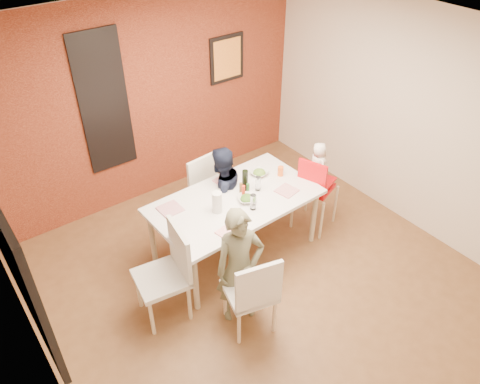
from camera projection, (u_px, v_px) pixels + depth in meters
ground at (256, 279)px, 5.33m from camera, size 4.50×4.50×0.00m
ceiling at (262, 43)px, 3.73m from camera, size 4.50×4.50×0.02m
wall_back at (149, 101)px, 5.98m from camera, size 4.50×0.02×2.70m
wall_front at (472, 339)px, 3.07m from camera, size 4.50×0.02×2.70m
wall_left at (20, 287)px, 3.44m from camera, size 0.02×4.50×2.70m
wall_right at (405, 117)px, 5.61m from camera, size 0.02×4.50×2.70m
brick_accent_wall at (150, 101)px, 5.97m from camera, size 4.50×0.02×2.70m
picture_window_frame at (9, 250)px, 3.47m from camera, size 0.05×1.70×1.30m
picture_window_pane at (11, 249)px, 3.47m from camera, size 0.02×1.55×1.15m
glassblock_strip at (104, 103)px, 5.58m from camera, size 0.55×0.03×1.70m
glassblock_surround at (104, 104)px, 5.57m from camera, size 0.60×0.03×1.76m
art_print_frame at (227, 59)px, 6.35m from camera, size 0.54×0.03×0.64m
art_print_canvas at (227, 59)px, 6.34m from camera, size 0.44×0.01×0.54m
dining_table at (235, 204)px, 5.27m from camera, size 1.91×1.10×0.78m
chair_near at (253, 291)px, 4.44m from camera, size 0.56×0.56×1.00m
chair_far at (209, 190)px, 5.79m from camera, size 0.49×0.49×0.96m
chair_left at (169, 269)px, 4.63m from camera, size 0.56×0.56×1.06m
high_chair at (315, 187)px, 5.70m from camera, size 0.55×0.55×1.04m
child_near at (240, 267)px, 4.54m from camera, size 0.57×0.47×1.34m
child_far at (221, 194)px, 5.59m from camera, size 0.65×0.54×1.24m
toddler at (318, 166)px, 5.55m from camera, size 0.26×0.33×0.60m
plate_near_left at (229, 232)px, 4.78m from camera, size 0.25×0.25×0.01m
plate_far_mid at (225, 181)px, 5.52m from camera, size 0.25×0.25×0.01m
plate_near_right at (287, 191)px, 5.36m from camera, size 0.25×0.25×0.01m
plate_far_left at (170, 209)px, 5.08m from camera, size 0.24×0.24×0.01m
salad_bowl_a at (247, 199)px, 5.20m from camera, size 0.28×0.28×0.05m
salad_bowl_b at (259, 173)px, 5.61m from camera, size 0.25×0.25×0.05m
wine_bottle at (245, 180)px, 5.31m from camera, size 0.07×0.07×0.26m
wine_glass_a at (253, 202)px, 5.04m from camera, size 0.07×0.07×0.19m
wine_glass_b at (258, 184)px, 5.33m from camera, size 0.06×0.06×0.18m
paper_towel_roll at (217, 202)px, 4.99m from camera, size 0.11×0.11×0.24m
condiment_red at (243, 191)px, 5.23m from camera, size 0.04×0.04×0.15m
condiment_green at (248, 189)px, 5.28m from camera, size 0.03×0.03×0.13m
condiment_brown at (241, 188)px, 5.28m from camera, size 0.04×0.04×0.14m
sippy_cup at (281, 171)px, 5.58m from camera, size 0.07×0.07×0.12m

